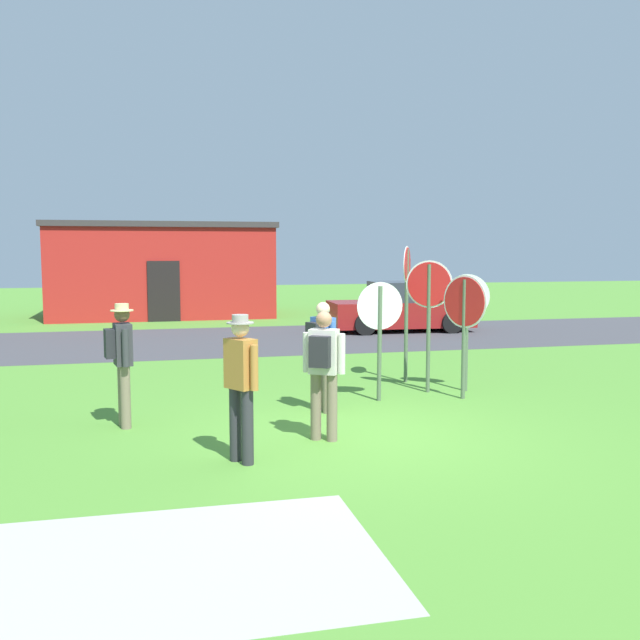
# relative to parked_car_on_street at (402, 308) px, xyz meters

# --- Properties ---
(ground_plane) EXTENTS (80.00, 80.00, 0.00)m
(ground_plane) POSITION_rel_parked_car_on_street_xyz_m (-4.86, -11.38, -0.69)
(ground_plane) COLOR #518E33
(street_asphalt) EXTENTS (60.00, 6.40, 0.01)m
(street_asphalt) POSITION_rel_parked_car_on_street_xyz_m (-4.86, -1.04, -0.68)
(street_asphalt) COLOR #424247
(street_asphalt) RESTS_ON ground
(concrete_path) EXTENTS (3.20, 2.40, 0.01)m
(concrete_path) POSITION_rel_parked_car_on_street_xyz_m (-7.24, -14.71, -0.69)
(concrete_path) COLOR #ADAAA3
(concrete_path) RESTS_ON ground
(building_background) EXTENTS (8.10, 4.57, 3.46)m
(building_background) POSITION_rel_parked_car_on_street_xyz_m (-7.06, 6.73, 1.05)
(building_background) COLOR #B2231E
(building_background) RESTS_ON ground
(parked_car_on_street) EXTENTS (4.39, 2.18, 1.51)m
(parked_car_on_street) POSITION_rel_parked_car_on_street_xyz_m (0.00, 0.00, 0.00)
(parked_car_on_street) COLOR maroon
(parked_car_on_street) RESTS_ON ground
(stop_sign_tallest) EXTENTS (0.73, 0.33, 2.06)m
(stop_sign_tallest) POSITION_rel_parked_car_on_street_xyz_m (-2.09, -8.91, 0.72)
(stop_sign_tallest) COLOR #51664C
(stop_sign_tallest) RESTS_ON ground
(stop_sign_center_cluster) EXTENTS (0.67, 0.50, 2.30)m
(stop_sign_center_cluster) POSITION_rel_parked_car_on_street_xyz_m (-2.79, -8.89, 0.89)
(stop_sign_center_cluster) COLOR #51664C
(stop_sign_center_cluster) RESTS_ON ground
(stop_sign_low_front) EXTENTS (0.35, 0.60, 2.55)m
(stop_sign_low_front) POSITION_rel_parked_car_on_street_xyz_m (-2.83, -7.93, 1.03)
(stop_sign_low_front) COLOR #51664C
(stop_sign_low_front) RESTS_ON ground
(stop_sign_far_back) EXTENTS (0.40, 0.79, 2.07)m
(stop_sign_far_back) POSITION_rel_parked_car_on_street_xyz_m (-2.42, -9.53, 0.73)
(stop_sign_far_back) COLOR #51664C
(stop_sign_far_back) RESTS_ON ground
(stop_sign_rear_right) EXTENTS (0.78, 0.11, 1.96)m
(stop_sign_rear_right) POSITION_rel_parked_car_on_street_xyz_m (-3.84, -9.37, 0.64)
(stop_sign_rear_right) COLOR #51664C
(stop_sign_rear_right) RESTS_ON ground
(person_in_dark_shirt) EXTENTS (0.42, 0.56, 1.74)m
(person_in_dark_shirt) POSITION_rel_parked_car_on_street_xyz_m (-7.86, -10.15, 0.32)
(person_in_dark_shirt) COLOR #7A6B56
(person_in_dark_shirt) RESTS_ON ground
(person_in_blue) EXTENTS (0.38, 0.49, 1.74)m
(person_in_blue) POSITION_rel_parked_car_on_street_xyz_m (-6.45, -12.18, 0.30)
(person_in_blue) COLOR #2D2D33
(person_in_blue) RESTS_ON ground
(person_on_left) EXTENTS (0.45, 0.53, 1.69)m
(person_on_left) POSITION_rel_parked_car_on_street_xyz_m (-4.94, -9.91, 0.29)
(person_on_left) COLOR #7A6B56
(person_on_left) RESTS_ON ground
(person_with_sunhat) EXTENTS (0.50, 0.46, 1.69)m
(person_with_sunhat) POSITION_rel_parked_car_on_street_xyz_m (-5.30, -11.49, 0.29)
(person_with_sunhat) COLOR #7A6B56
(person_with_sunhat) RESTS_ON ground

